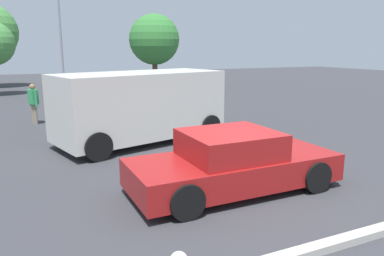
{
  "coord_description": "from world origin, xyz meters",
  "views": [
    {
      "loc": [
        -3.84,
        -6.11,
        2.82
      ],
      "look_at": [
        -0.07,
        2.0,
        0.9
      ],
      "focal_mm": 34.62,
      "sensor_mm": 36.0,
      "label": 1
    }
  ],
  "objects_px": {
    "van_white": "(141,105)",
    "light_post_near": "(59,15)",
    "sedan_foreground": "(233,163)",
    "pedestrian": "(33,101)"
  },
  "relations": [
    {
      "from": "sedan_foreground",
      "to": "pedestrian",
      "type": "xyz_separation_m",
      "value": [
        -3.34,
        9.0,
        0.34
      ]
    },
    {
      "from": "sedan_foreground",
      "to": "pedestrian",
      "type": "bearing_deg",
      "value": 109.96
    },
    {
      "from": "pedestrian",
      "to": "light_post_near",
      "type": "height_order",
      "value": "light_post_near"
    },
    {
      "from": "pedestrian",
      "to": "light_post_near",
      "type": "distance_m",
      "value": 12.25
    },
    {
      "from": "pedestrian",
      "to": "light_post_near",
      "type": "xyz_separation_m",
      "value": [
        2.31,
        11.32,
        4.06
      ]
    },
    {
      "from": "sedan_foreground",
      "to": "light_post_near",
      "type": "xyz_separation_m",
      "value": [
        -1.03,
        20.32,
        4.4
      ]
    },
    {
      "from": "van_white",
      "to": "light_post_near",
      "type": "xyz_separation_m",
      "value": [
        -0.54,
        15.71,
        3.81
      ]
    },
    {
      "from": "pedestrian",
      "to": "sedan_foreground",
      "type": "bearing_deg",
      "value": 88.1
    },
    {
      "from": "light_post_near",
      "to": "van_white",
      "type": "bearing_deg",
      "value": -88.01
    },
    {
      "from": "van_white",
      "to": "light_post_near",
      "type": "relative_size",
      "value": 0.73
    }
  ]
}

